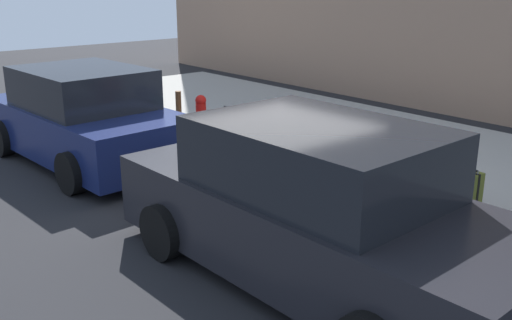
{
  "coord_description": "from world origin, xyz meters",
  "views": [
    {
      "loc": [
        -6.47,
        5.88,
        3.04
      ],
      "look_at": [
        -0.2,
        0.55,
        0.46
      ],
      "focal_mm": 40.97,
      "sensor_mm": 36.0,
      "label": 1
    }
  ],
  "objects_px": {
    "fire_hydrant": "(201,113)",
    "suitcase_black_10": "(230,127)",
    "suitcase_maroon_1": "(430,187)",
    "suitcase_silver_4": "(354,165)",
    "parked_car_navy_1": "(85,119)",
    "suitcase_teal_6": "(303,150)",
    "suitcase_black_3": "(377,175)",
    "suitcase_maroon_8": "(263,140)",
    "parked_car_charcoal_0": "(316,209)",
    "suitcase_olive_7": "(288,143)",
    "bollard_post": "(179,110)",
    "suitcase_red_2": "(404,173)",
    "suitcase_navy_5": "(324,153)",
    "suitcase_red_9": "(251,132)",
    "suitcase_olive_0": "(464,195)"
  },
  "relations": [
    {
      "from": "suitcase_maroon_8",
      "to": "suitcase_olive_7",
      "type": "bearing_deg",
      "value": -163.5
    },
    {
      "from": "parked_car_navy_1",
      "to": "suitcase_teal_6",
      "type": "bearing_deg",
      "value": -142.21
    },
    {
      "from": "suitcase_black_3",
      "to": "bollard_post",
      "type": "bearing_deg",
      "value": 1.47
    },
    {
      "from": "parked_car_charcoal_0",
      "to": "fire_hydrant",
      "type": "bearing_deg",
      "value": -23.49
    },
    {
      "from": "suitcase_black_3",
      "to": "suitcase_black_10",
      "type": "distance_m",
      "value": 3.34
    },
    {
      "from": "suitcase_teal_6",
      "to": "suitcase_olive_7",
      "type": "relative_size",
      "value": 0.94
    },
    {
      "from": "fire_hydrant",
      "to": "bollard_post",
      "type": "height_order",
      "value": "bollard_post"
    },
    {
      "from": "suitcase_red_2",
      "to": "parked_car_navy_1",
      "type": "xyz_separation_m",
      "value": [
        4.85,
        2.33,
        0.24
      ]
    },
    {
      "from": "suitcase_silver_4",
      "to": "bollard_post",
      "type": "height_order",
      "value": "bollard_post"
    },
    {
      "from": "parked_car_charcoal_0",
      "to": "suitcase_red_2",
      "type": "bearing_deg",
      "value": -75.89
    },
    {
      "from": "suitcase_black_3",
      "to": "parked_car_navy_1",
      "type": "relative_size",
      "value": 0.13
    },
    {
      "from": "suitcase_red_2",
      "to": "bollard_post",
      "type": "distance_m",
      "value": 5.27
    },
    {
      "from": "suitcase_olive_7",
      "to": "parked_car_charcoal_0",
      "type": "bearing_deg",
      "value": 140.93
    },
    {
      "from": "suitcase_red_9",
      "to": "bollard_post",
      "type": "height_order",
      "value": "suitcase_red_9"
    },
    {
      "from": "suitcase_red_9",
      "to": "suitcase_silver_4",
      "type": "bearing_deg",
      "value": 178.42
    },
    {
      "from": "suitcase_maroon_1",
      "to": "suitcase_silver_4",
      "type": "bearing_deg",
      "value": -1.71
    },
    {
      "from": "suitcase_maroon_1",
      "to": "suitcase_black_3",
      "type": "distance_m",
      "value": 0.86
    },
    {
      "from": "suitcase_navy_5",
      "to": "fire_hydrant",
      "type": "xyz_separation_m",
      "value": [
        3.31,
        -0.06,
        0.04
      ]
    },
    {
      "from": "suitcase_black_3",
      "to": "parked_car_charcoal_0",
      "type": "bearing_deg",
      "value": 113.75
    },
    {
      "from": "suitcase_black_3",
      "to": "fire_hydrant",
      "type": "height_order",
      "value": "fire_hydrant"
    },
    {
      "from": "suitcase_teal_6",
      "to": "bollard_post",
      "type": "bearing_deg",
      "value": 2.26
    },
    {
      "from": "suitcase_teal_6",
      "to": "suitcase_olive_7",
      "type": "bearing_deg",
      "value": -10.67
    },
    {
      "from": "suitcase_red_9",
      "to": "fire_hydrant",
      "type": "bearing_deg",
      "value": 3.18
    },
    {
      "from": "suitcase_maroon_1",
      "to": "suitcase_maroon_8",
      "type": "height_order",
      "value": "suitcase_maroon_1"
    },
    {
      "from": "suitcase_maroon_8",
      "to": "parked_car_navy_1",
      "type": "xyz_separation_m",
      "value": [
        2.04,
        2.23,
        0.35
      ]
    },
    {
      "from": "suitcase_maroon_1",
      "to": "suitcase_teal_6",
      "type": "distance_m",
      "value": 2.33
    },
    {
      "from": "suitcase_olive_0",
      "to": "parked_car_navy_1",
      "type": "relative_size",
      "value": 0.16
    },
    {
      "from": "suitcase_red_2",
      "to": "suitcase_black_3",
      "type": "relative_size",
      "value": 1.9
    },
    {
      "from": "suitcase_maroon_1",
      "to": "parked_car_navy_1",
      "type": "height_order",
      "value": "parked_car_navy_1"
    },
    {
      "from": "suitcase_olive_7",
      "to": "suitcase_maroon_8",
      "type": "relative_size",
      "value": 0.99
    },
    {
      "from": "suitcase_black_10",
      "to": "suitcase_teal_6",
      "type": "bearing_deg",
      "value": -179.53
    },
    {
      "from": "suitcase_olive_0",
      "to": "suitcase_maroon_8",
      "type": "relative_size",
      "value": 0.82
    },
    {
      "from": "suitcase_maroon_1",
      "to": "suitcase_black_3",
      "type": "height_order",
      "value": "suitcase_maroon_1"
    },
    {
      "from": "suitcase_black_3",
      "to": "suitcase_maroon_8",
      "type": "relative_size",
      "value": 0.68
    },
    {
      "from": "suitcase_teal_6",
      "to": "fire_hydrant",
      "type": "relative_size",
      "value": 1.02
    },
    {
      "from": "parked_car_navy_1",
      "to": "suitcase_navy_5",
      "type": "bearing_deg",
      "value": -146.91
    },
    {
      "from": "suitcase_maroon_1",
      "to": "suitcase_silver_4",
      "type": "height_order",
      "value": "suitcase_maroon_1"
    },
    {
      "from": "suitcase_navy_5",
      "to": "suitcase_black_10",
      "type": "bearing_deg",
      "value": -0.73
    },
    {
      "from": "suitcase_silver_4",
      "to": "suitcase_teal_6",
      "type": "height_order",
      "value": "same"
    },
    {
      "from": "parked_car_charcoal_0",
      "to": "parked_car_navy_1",
      "type": "distance_m",
      "value": 5.43
    },
    {
      "from": "suitcase_maroon_8",
      "to": "fire_hydrant",
      "type": "bearing_deg",
      "value": -2.22
    },
    {
      "from": "suitcase_black_3",
      "to": "bollard_post",
      "type": "xyz_separation_m",
      "value": [
        4.85,
        0.12,
        0.13
      ]
    },
    {
      "from": "suitcase_red_9",
      "to": "bollard_post",
      "type": "xyz_separation_m",
      "value": [
        1.98,
        0.23,
        0.1
      ]
    },
    {
      "from": "suitcase_black_10",
      "to": "parked_car_charcoal_0",
      "type": "bearing_deg",
      "value": 152.41
    },
    {
      "from": "suitcase_black_3",
      "to": "fire_hydrant",
      "type": "distance_m",
      "value": 4.3
    },
    {
      "from": "suitcase_olive_7",
      "to": "fire_hydrant",
      "type": "xyz_separation_m",
      "value": [
        2.38,
        0.07,
        0.11
      ]
    },
    {
      "from": "fire_hydrant",
      "to": "parked_car_charcoal_0",
      "type": "height_order",
      "value": "parked_car_charcoal_0"
    },
    {
      "from": "suitcase_black_3",
      "to": "suitcase_black_10",
      "type": "xyz_separation_m",
      "value": [
        3.34,
        0.01,
        0.06
      ]
    },
    {
      "from": "fire_hydrant",
      "to": "suitcase_black_10",
      "type": "bearing_deg",
      "value": 178.09
    },
    {
      "from": "suitcase_navy_5",
      "to": "parked_car_charcoal_0",
      "type": "relative_size",
      "value": 0.16
    }
  ]
}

